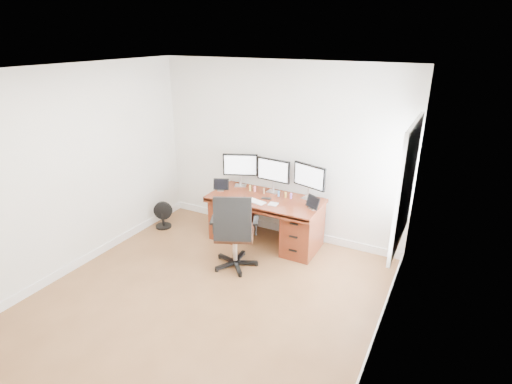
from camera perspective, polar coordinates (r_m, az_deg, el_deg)
The scene contains 21 objects.
ground at distance 5.00m, azimuth -8.34°, elevation -15.97°, with size 4.50×4.50×0.00m, color brown.
back_wall at distance 6.14m, azimuth 3.27°, elevation 5.77°, with size 4.00×0.10×2.70m, color white.
right_wall at distance 3.68m, azimuth 17.86°, elevation -6.69°, with size 0.10×4.50×2.70m.
desk at distance 6.13m, azimuth 1.44°, elevation -3.75°, with size 1.70×0.80×0.75m.
office_chair at distance 5.48m, azimuth -3.09°, elevation -7.42°, with size 0.79×0.79×1.12m.
floor_fan at distance 6.83m, azimuth -13.20°, elevation -3.26°, with size 0.31×0.26×0.45m.
monitor_left at distance 6.32m, azimuth -2.26°, elevation 3.75°, with size 0.52×0.25×0.53m.
monitor_center at distance 6.07m, azimuth 2.50°, elevation 2.96°, with size 0.55×0.15×0.53m.
monitor_right at distance 5.86m, azimuth 7.63°, elevation 2.08°, with size 0.54×0.20×0.53m.
tablet_left at distance 6.23m, azimuth -5.05°, elevation 0.97°, with size 0.25×0.15×0.19m.
tablet_right at distance 5.61m, azimuth 8.07°, elevation -1.59°, with size 0.24×0.18×0.19m.
keyboard at distance 5.81m, azimuth -0.02°, elevation -1.36°, with size 0.29×0.13×0.01m, color white.
trackpad at distance 5.73m, azimuth 2.48°, elevation -1.74°, with size 0.13×0.13×0.01m, color silver.
drawing_tablet at distance 5.88m, azimuth -1.39°, elevation -1.10°, with size 0.19×0.12×0.01m, color black.
phone at distance 5.93m, azimuth 1.48°, elevation -0.91°, with size 0.14×0.07×0.01m, color black.
figurine_yellow at distance 6.21m, azimuth -0.84°, elevation 0.62°, with size 0.04×0.04×0.09m.
figurine_pink at distance 6.17m, azimuth -0.16°, elevation 0.49°, with size 0.04×0.04×0.09m.
figurine_brown at distance 6.11m, azimuth 1.15°, elevation 0.24°, with size 0.04×0.04×0.09m.
figurine_blue at distance 6.01m, azimuth 3.26°, elevation -0.16°, with size 0.04×0.04×0.09m.
figurine_orange at distance 5.96m, azimuth 4.25°, elevation -0.35°, with size 0.04×0.04×0.09m.
figurine_purple at distance 5.93m, azimuth 5.02°, elevation -0.50°, with size 0.04×0.04×0.09m.
Camera 1 is at (2.43, -3.13, 3.04)m, focal length 28.00 mm.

